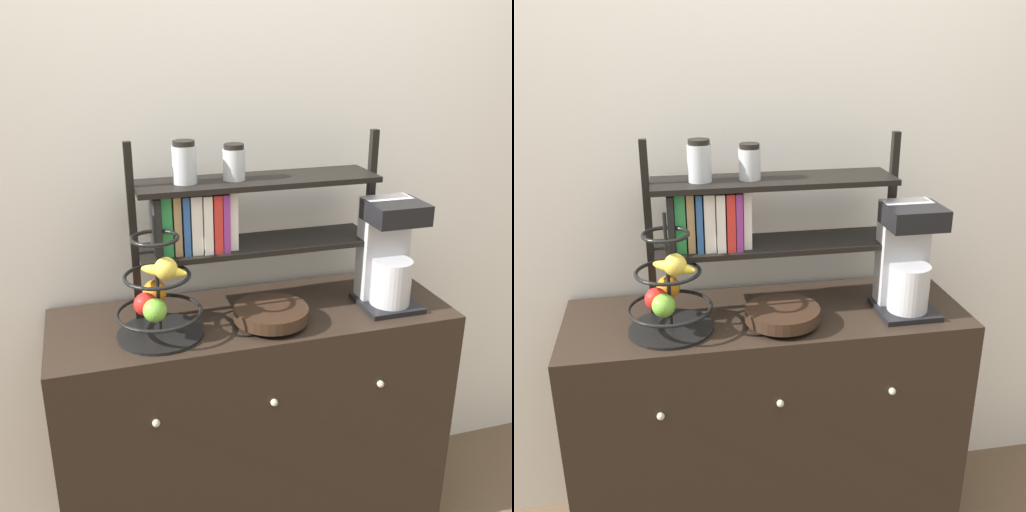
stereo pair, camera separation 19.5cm
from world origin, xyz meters
The scene contains 6 objects.
wall_back centered at (0.00, 0.51, 1.30)m, with size 7.00×0.05×2.60m, color silver.
sideboard centered at (0.00, 0.23, 0.46)m, with size 1.34×0.48×0.91m.
coffee_maker centered at (0.46, 0.17, 1.09)m, with size 0.19×0.20×0.37m.
fruit_stand centered at (-0.32, 0.16, 1.04)m, with size 0.27×0.27×0.39m.
wooden_bowl centered at (0.03, 0.14, 0.95)m, with size 0.24×0.24×0.06m.
shelf_hutch centered at (-0.08, 0.29, 1.25)m, with size 0.84×0.20×0.59m.
Camera 1 is at (-0.51, -1.52, 1.80)m, focal length 42.00 mm.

